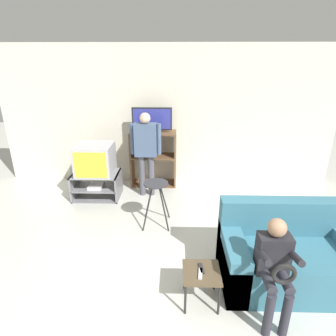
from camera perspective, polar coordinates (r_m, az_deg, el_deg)
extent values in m
cube|color=silver|center=(5.45, -0.02, 10.45)|extent=(6.40, 0.06, 2.60)
cube|color=slate|center=(5.26, -14.02, -5.54)|extent=(0.81, 0.55, 0.02)
cube|color=slate|center=(5.18, -14.21, -3.60)|extent=(0.78, 0.55, 0.02)
cube|color=slate|center=(5.08, -14.45, -1.13)|extent=(0.81, 0.55, 0.02)
cube|color=slate|center=(5.29, -18.31, -3.26)|extent=(0.03, 0.55, 0.46)
cube|color=slate|center=(5.08, -9.98, -3.48)|extent=(0.03, 0.55, 0.46)
cube|color=silver|center=(5.11, -14.44, -3.58)|extent=(0.24, 0.28, 0.05)
cube|color=#B2B2B7|center=(5.00, -14.58, 1.75)|extent=(0.61, 0.59, 0.52)
cube|color=yellow|center=(4.73, -15.53, 0.52)|extent=(0.53, 0.01, 0.44)
cube|color=brown|center=(5.46, -7.35, 1.92)|extent=(0.03, 0.39, 1.06)
cube|color=brown|center=(5.40, 1.45, 1.85)|extent=(0.03, 0.39, 1.06)
cube|color=brown|center=(5.61, -2.88, -3.08)|extent=(0.80, 0.39, 0.03)
cube|color=brown|center=(5.40, -2.99, 2.42)|extent=(0.80, 0.39, 0.03)
cube|color=brown|center=(5.26, -3.08, 7.19)|extent=(0.80, 0.39, 0.03)
cube|color=black|center=(5.31, -4.70, 3.51)|extent=(0.18, 0.04, 0.22)
cube|color=black|center=(5.23, -3.23, 7.51)|extent=(0.25, 0.20, 0.04)
cube|color=black|center=(5.18, -3.28, 9.94)|extent=(0.73, 0.04, 0.41)
cube|color=#333899|center=(5.16, -3.30, 9.89)|extent=(0.68, 0.01, 0.36)
cylinder|color=black|center=(4.08, -4.15, -8.16)|extent=(0.17, 0.17, 0.67)
cylinder|color=black|center=(4.06, -0.85, -8.22)|extent=(0.17, 0.17, 0.67)
cylinder|color=black|center=(4.28, -3.86, -6.62)|extent=(0.17, 0.17, 0.67)
cylinder|color=black|center=(4.26, -0.72, -6.67)|extent=(0.17, 0.17, 0.67)
cylinder|color=#333338|center=(4.01, -2.47, -3.13)|extent=(0.36, 0.36, 0.02)
cube|color=brown|center=(2.98, 6.83, -20.33)|extent=(0.37, 0.37, 0.02)
cylinder|color=black|center=(2.98, 3.53, -25.11)|extent=(0.02, 0.02, 0.35)
cylinder|color=black|center=(3.01, 10.32, -24.91)|extent=(0.02, 0.02, 0.35)
cylinder|color=black|center=(3.22, 3.35, -20.92)|extent=(0.02, 0.02, 0.35)
cylinder|color=black|center=(3.24, 9.47, -20.80)|extent=(0.02, 0.02, 0.35)
cube|color=#232328|center=(3.00, 6.78, -19.60)|extent=(0.05, 0.15, 0.02)
cube|color=silver|center=(2.94, 6.60, -20.54)|extent=(0.05, 0.15, 0.02)
cube|color=teal|center=(3.51, 23.33, -17.70)|extent=(1.46, 0.82, 0.45)
cube|color=teal|center=(3.51, 22.60, -9.00)|extent=(1.46, 0.20, 0.41)
cube|color=teal|center=(3.30, 12.91, -17.73)|extent=(0.22, 0.82, 0.57)
cylinder|color=#4C4C56|center=(5.06, -5.27, -1.50)|extent=(0.11, 0.11, 0.75)
cylinder|color=#4C4C56|center=(5.04, -3.41, -1.52)|extent=(0.11, 0.11, 0.75)
cube|color=#475B7A|center=(4.83, -4.56, 5.71)|extent=(0.38, 0.20, 0.57)
cylinder|color=#475B7A|center=(4.86, -7.26, 5.87)|extent=(0.08, 0.08, 0.54)
cylinder|color=#475B7A|center=(4.81, -1.85, 5.87)|extent=(0.08, 0.08, 0.54)
sphere|color=beige|center=(4.74, -4.70, 10.06)|extent=(0.18, 0.18, 0.18)
cylinder|color=#2D2D38|center=(2.93, 19.74, -26.33)|extent=(0.08, 0.08, 0.45)
cylinder|color=#2D2D38|center=(2.98, 22.79, -25.92)|extent=(0.08, 0.08, 0.45)
cylinder|color=#2D2D38|center=(2.85, 19.53, -20.41)|extent=(0.09, 0.30, 0.09)
cylinder|color=#2D2D38|center=(2.89, 22.54, -20.09)|extent=(0.09, 0.30, 0.09)
cube|color=#232328|center=(2.88, 20.51, -16.01)|extent=(0.30, 0.17, 0.40)
cylinder|color=#232328|center=(2.70, 18.76, -16.49)|extent=(0.06, 0.31, 0.14)
cylinder|color=#232328|center=(2.79, 24.28, -16.00)|extent=(0.06, 0.31, 0.14)
sphere|color=#A37A5B|center=(2.73, 21.29, -11.23)|extent=(0.17, 0.17, 0.17)
torus|color=black|center=(2.66, 22.52, -19.31)|extent=(0.21, 0.04, 0.21)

